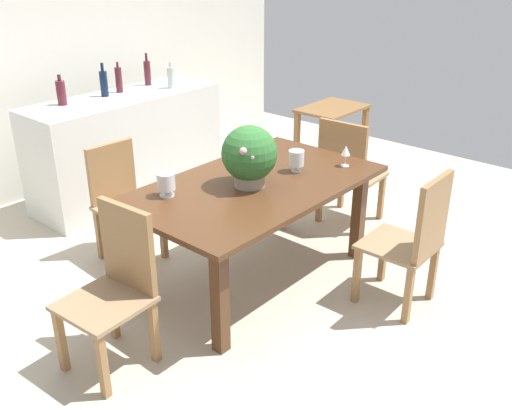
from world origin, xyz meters
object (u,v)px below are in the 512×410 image
Objects in this scene: wine_bottle_clear at (61,92)px; chair_head_end at (117,281)px; chair_foot_end at (347,168)px; chair_far_left at (121,196)px; wine_bottle_amber at (119,80)px; chair_near_right at (414,237)px; dining_table at (255,196)px; wine_glass at (346,152)px; crystal_vase_left at (296,159)px; wine_bottle_green at (147,72)px; wine_bottle_tall at (171,77)px; kitchen_counter at (128,147)px; wine_bottle_dark at (104,83)px; crystal_vase_center_near at (166,182)px; side_table at (332,125)px; flower_centerpiece at (249,155)px.

chair_head_end is at bearing -116.38° from wine_bottle_clear.
wine_bottle_clear is at bearing 29.88° from chair_foot_end.
chair_far_left is at bearing 54.22° from chair_foot_end.
chair_near_right is at bearing -90.70° from wine_bottle_amber.
dining_table is 0.77m from wine_glass.
crystal_vase_left is 0.52× the size of wine_bottle_green.
wine_bottle_tall is at bearing -12.76° from wine_bottle_clear.
kitchen_counter is 0.63m from wine_bottle_amber.
chair_far_left is (-0.40, 1.01, -0.16)m from dining_table.
wine_bottle_green is at bearing 20.56° from kitchen_counter.
wine_bottle_green is (2.00, 2.09, 0.58)m from chair_head_end.
kitchen_counter is at bearing 167.82° from wine_bottle_tall.
wine_glass is 0.52× the size of wine_bottle_dark.
side_table is (2.59, 0.45, -0.29)m from crystal_vase_center_near.
crystal_vase_center_near is (-0.55, 0.29, 0.20)m from dining_table.
side_table is at bearing 25.97° from crystal_vase_left.
flower_centerpiece is (-0.47, 1.02, 0.45)m from chair_near_right.
crystal_vase_left reaches higher than side_table.
crystal_vase_center_near is (-0.90, 0.37, -0.00)m from crystal_vase_left.
chair_foot_end is 3.83× the size of wine_bottle_tall.
wine_bottle_green is at bearing 45.13° from chair_far_left.
kitchen_counter is at bearing 97.78° from wine_glass.
dining_table is 1.87× the size of chair_near_right.
wine_bottle_green is at bearing 53.20° from crystal_vase_center_near.
wine_bottle_tall is at bearing 6.36° from chair_foot_end.
kitchen_counter is 2.52× the size of side_table.
chair_far_left is (-0.81, 2.03, -0.03)m from chair_near_right.
wine_bottle_green is 0.41× the size of side_table.
crystal_vase_center_near is at bearing 157.77° from crystal_vase_left.
wine_bottle_clear reaches higher than chair_head_end.
wine_bottle_dark reaches higher than chair_near_right.
flower_centerpiece is 0.58m from crystal_vase_center_near.
chair_far_left is 1.20× the size of side_table.
wine_bottle_tall reaches higher than dining_table.
chair_far_left is at bearing -69.39° from chair_near_right.
flower_centerpiece is 2.06m from wine_bottle_tall.
kitchen_counter is at bearing 89.44° from crystal_vase_left.
kitchen_counter is 0.78m from wine_bottle_tall.
wine_bottle_tall is at bearing -76.71° from wine_bottle_green.
wine_bottle_amber is (-0.37, -0.03, -0.00)m from wine_bottle_green.
wine_bottle_dark is at bearing 65.37° from crystal_vase_center_near.
wine_bottle_green reaches higher than wine_bottle_amber.
wine_bottle_clear reaches higher than wine_glass.
crystal_vase_center_near is 2.28m from wine_bottle_green.
chair_head_end is at bearing 86.56° from chair_foot_end.
chair_head_end is 3.41× the size of wine_bottle_amber.
crystal_vase_center_near is 2.05m from wine_bottle_amber.
side_table is at bearing -30.97° from wine_bottle_clear.
flower_centerpiece is 2.07m from wine_bottle_dark.
wine_glass is 2.38m from wine_bottle_dark.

